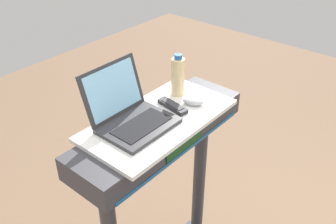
{
  "coord_description": "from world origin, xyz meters",
  "views": [
    {
      "loc": [
        -1.04,
        -0.22,
        2.14
      ],
      "look_at": [
        0.0,
        0.65,
        1.27
      ],
      "focal_mm": 40.7,
      "sensor_mm": 36.0,
      "label": 1
    }
  ],
  "objects": [
    {
      "name": "computer_mouse",
      "position": [
        0.19,
        0.65,
        1.24
      ],
      "size": [
        0.1,
        0.12,
        0.03
      ],
      "primitive_type": "ellipsoid",
      "rotation": [
        0.0,
        0.0,
        0.43
      ],
      "color": "#B2B2B7",
      "rests_on": "desk_board"
    },
    {
      "name": "tv_remote",
      "position": [
        0.1,
        0.71,
        1.23
      ],
      "size": [
        0.07,
        0.16,
        0.02
      ],
      "color": "#232326",
      "rests_on": "desk_board"
    },
    {
      "name": "water_bottle",
      "position": [
        0.21,
        0.77,
        1.31
      ],
      "size": [
        0.06,
        0.06,
        0.21
      ],
      "color": "beige",
      "rests_on": "desk_board"
    },
    {
      "name": "desk_board",
      "position": [
        0.0,
        0.7,
        1.21
      ],
      "size": [
        0.7,
        0.36,
        0.02
      ],
      "primitive_type": "cube",
      "color": "white",
      "rests_on": "treadmill_base"
    },
    {
      "name": "laptop",
      "position": [
        -0.11,
        0.76,
        1.27
      ],
      "size": [
        0.31,
        0.3,
        0.24
      ],
      "rotation": [
        0.0,
        0.0,
        0.05
      ],
      "color": "#2D2D30",
      "rests_on": "desk_board"
    }
  ]
}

